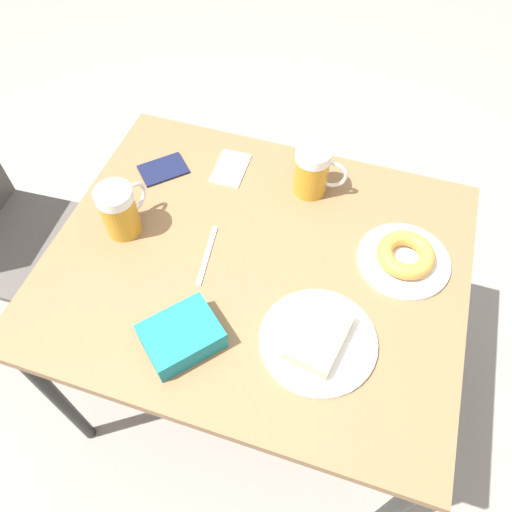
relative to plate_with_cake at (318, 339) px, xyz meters
name	(u,v)px	position (x,y,z in m)	size (l,w,h in m)	color
ground_plane	(256,373)	(0.16, 0.20, -0.74)	(8.00, 8.00, 0.00)	gray
table	(256,274)	(0.16, 0.20, -0.07)	(0.83, 1.01, 0.72)	olive
plate_with_cake	(318,339)	(0.00, 0.00, 0.00)	(0.26, 0.26, 0.04)	white
plate_with_donut	(405,257)	(0.27, -0.15, 0.00)	(0.23, 0.23, 0.05)	white
beer_mug_left	(120,210)	(0.16, 0.55, 0.06)	(0.14, 0.09, 0.14)	#C68C23
beer_mug_center	(313,171)	(0.43, 0.13, 0.06)	(0.09, 0.14, 0.14)	#C68C23
napkin_folded	(231,168)	(0.44, 0.36, -0.01)	(0.13, 0.09, 0.00)	white
fork	(207,255)	(0.14, 0.32, -0.01)	(0.18, 0.04, 0.00)	silver
passport_near_edge	(163,169)	(0.38, 0.54, -0.01)	(0.15, 0.15, 0.01)	#141938
blue_pouch	(181,336)	(-0.09, 0.28, 0.01)	(0.20, 0.20, 0.06)	teal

